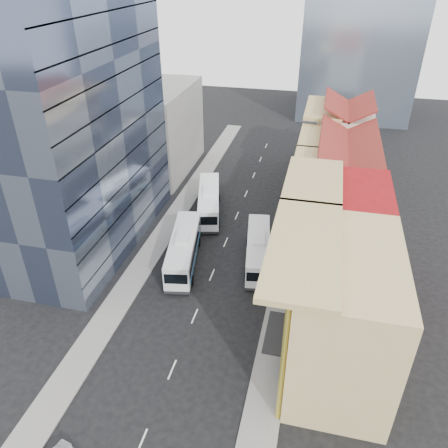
% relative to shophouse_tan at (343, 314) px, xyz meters
% --- Properties ---
extents(ground, '(200.00, 200.00, 0.00)m').
position_rel_shophouse_tan_xyz_m(ground, '(-14.00, -5.00, -6.00)').
color(ground, black).
rests_on(ground, ground).
extents(sidewalk_right, '(3.00, 90.00, 0.15)m').
position_rel_shophouse_tan_xyz_m(sidewalk_right, '(-5.50, 17.00, -5.92)').
color(sidewalk_right, slate).
rests_on(sidewalk_right, ground).
extents(sidewalk_left, '(3.00, 90.00, 0.15)m').
position_rel_shophouse_tan_xyz_m(sidewalk_left, '(-22.50, 17.00, -5.92)').
color(sidewalk_left, slate).
rests_on(sidewalk_left, ground).
extents(shophouse_tan, '(8.00, 14.00, 12.00)m').
position_rel_shophouse_tan_xyz_m(shophouse_tan, '(0.00, 0.00, 0.00)').
color(shophouse_tan, tan).
rests_on(shophouse_tan, ground).
extents(shophouse_red, '(8.00, 10.00, 12.00)m').
position_rel_shophouse_tan_xyz_m(shophouse_red, '(0.00, 12.00, 0.00)').
color(shophouse_red, maroon).
rests_on(shophouse_red, ground).
extents(shophouse_cream_near, '(8.00, 9.00, 10.00)m').
position_rel_shophouse_tan_xyz_m(shophouse_cream_near, '(0.00, 21.50, -1.00)').
color(shophouse_cream_near, beige).
rests_on(shophouse_cream_near, ground).
extents(shophouse_cream_mid, '(8.00, 9.00, 10.00)m').
position_rel_shophouse_tan_xyz_m(shophouse_cream_mid, '(0.00, 30.50, -1.00)').
color(shophouse_cream_mid, beige).
rests_on(shophouse_cream_mid, ground).
extents(shophouse_cream_far, '(8.00, 12.00, 11.00)m').
position_rel_shophouse_tan_xyz_m(shophouse_cream_far, '(0.00, 41.00, -0.50)').
color(shophouse_cream_far, beige).
rests_on(shophouse_cream_far, ground).
extents(office_tower, '(12.00, 26.00, 30.00)m').
position_rel_shophouse_tan_xyz_m(office_tower, '(-31.00, 14.00, 9.00)').
color(office_tower, '#3B455E').
rests_on(office_tower, ground).
extents(office_block_far, '(10.00, 18.00, 14.00)m').
position_rel_shophouse_tan_xyz_m(office_block_far, '(-30.00, 37.00, 1.00)').
color(office_block_far, gray).
rests_on(office_block_far, ground).
extents(bus_left_near, '(5.07, 12.73, 3.98)m').
position_rel_shophouse_tan_xyz_m(bus_left_near, '(-17.84, 11.57, -4.01)').
color(bus_left_near, silver).
rests_on(bus_left_near, ground).
extents(bus_left_far, '(5.73, 12.59, 3.93)m').
position_rel_shophouse_tan_xyz_m(bus_left_far, '(-18.04, 23.85, -4.03)').
color(bus_left_far, white).
rests_on(bus_left_far, ground).
extents(bus_right, '(4.38, 11.80, 3.70)m').
position_rel_shophouse_tan_xyz_m(bus_right, '(-9.28, 13.70, -4.15)').
color(bus_right, silver).
rests_on(bus_right, ground).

